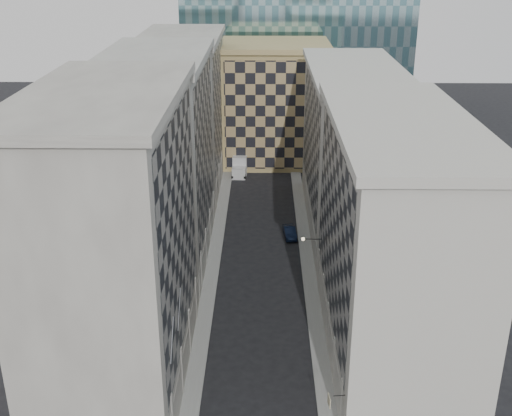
{
  "coord_description": "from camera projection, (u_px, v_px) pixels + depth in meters",
  "views": [
    {
      "loc": [
        0.3,
        -32.79,
        33.1
      ],
      "look_at": [
        -0.31,
        15.29,
        13.09
      ],
      "focal_mm": 45.0,
      "sensor_mm": 36.0,
      "label": 1
    }
  ],
  "objects": [
    {
      "name": "flagpoles_left",
      "position": [
        176.0,
        324.0,
        45.52
      ],
      "size": [
        0.1,
        6.33,
        2.33
      ],
      "color": "gray",
      "rests_on": "ground"
    },
    {
      "name": "box_truck",
      "position": [
        240.0,
        166.0,
        98.37
      ],
      "size": [
        2.37,
        5.33,
        2.87
      ],
      "rotation": [
        0.0,
        0.0,
        -0.05
      ],
      "color": "silver",
      "rests_on": "ground"
    },
    {
      "name": "tan_block",
      "position": [
        275.0,
        102.0,
        102.02
      ],
      "size": [
        16.8,
        14.8,
        18.8
      ],
      "color": "tan",
      "rests_on": "ground"
    },
    {
      "name": "bldg_left_b",
      "position": [
        160.0,
        160.0,
        69.23
      ],
      "size": [
        10.8,
        22.8,
        22.7
      ],
      "color": "#9A978F",
      "rests_on": "ground"
    },
    {
      "name": "bldg_right_b",
      "position": [
        351.0,
        149.0,
        77.85
      ],
      "size": [
        10.8,
        28.8,
        19.7
      ],
      "color": "#B9B5A9",
      "rests_on": "ground"
    },
    {
      "name": "sidewalk_east",
      "position": [
        308.0,
        266.0,
        70.59
      ],
      "size": [
        1.5,
        100.0,
        0.15
      ],
      "primitive_type": "cube",
      "color": "gray",
      "rests_on": "ground"
    },
    {
      "name": "dark_car",
      "position": [
        290.0,
        232.0,
        77.49
      ],
      "size": [
        1.71,
        3.95,
        1.26
      ],
      "primitive_type": "imported",
      "rotation": [
        0.0,
        0.0,
        0.1
      ],
      "color": "black",
      "rests_on": "ground"
    },
    {
      "name": "bldg_left_c",
      "position": [
        184.0,
        114.0,
        89.73
      ],
      "size": [
        10.8,
        22.8,
        21.7
      ],
      "color": "gray",
      "rests_on": "ground"
    },
    {
      "name": "bldg_right_a",
      "position": [
        392.0,
        241.0,
        52.74
      ],
      "size": [
        10.8,
        26.8,
        20.7
      ],
      "color": "#B9B5A9",
      "rests_on": "ground"
    },
    {
      "name": "sidewalk_west",
      "position": [
        213.0,
        265.0,
        70.71
      ],
      "size": [
        1.5,
        100.0,
        0.15
      ],
      "primitive_type": "cube",
      "color": "gray",
      "rests_on": "ground"
    },
    {
      "name": "shop_sign",
      "position": [
        330.0,
        400.0,
        44.23
      ],
      "size": [
        1.23,
        0.79,
        0.87
      ],
      "rotation": [
        0.0,
        0.0,
        0.11
      ],
      "color": "black",
      "rests_on": "ground"
    },
    {
      "name": "bracket_lamp",
      "position": [
        305.0,
        239.0,
        62.71
      ],
      "size": [
        1.98,
        0.36,
        0.36
      ],
      "color": "black",
      "rests_on": "ground"
    },
    {
      "name": "bldg_left_a",
      "position": [
        116.0,
        244.0,
        48.73
      ],
      "size": [
        10.8,
        22.8,
        23.7
      ],
      "color": "gray",
      "rests_on": "ground"
    }
  ]
}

